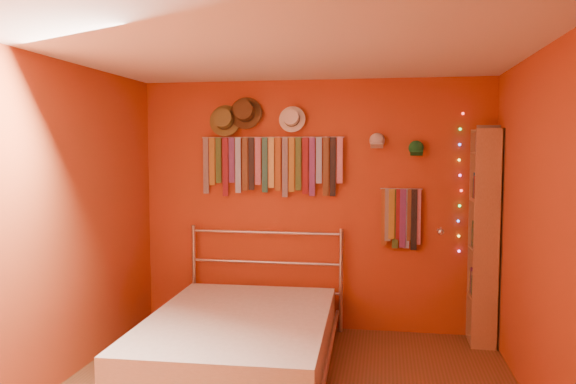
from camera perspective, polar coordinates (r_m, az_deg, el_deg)
The scene contains 15 objects.
back_wall at distance 5.65m, azimuth 2.57°, elevation -1.37°, with size 3.50×0.02×2.50m, color #9E3319.
right_wall at distance 4.00m, azimuth 24.86°, elevation -4.19°, with size 0.02×3.50×2.50m, color #9E3319.
left_wall at distance 4.58m, azimuth -22.77°, elevation -3.07°, with size 0.02×3.50×2.50m, color #9E3319.
ceiling at distance 3.95m, azimuth -0.69°, elevation 14.34°, with size 3.50×3.50×0.02m, color white.
tie_rack at distance 5.62m, azimuth -1.67°, elevation 2.98°, with size 1.45×0.03×0.60m.
small_tie_rack at distance 5.55m, azimuth 11.41°, elevation -2.42°, with size 0.40×0.03×0.60m.
fedora_olive at distance 5.71m, azimuth -6.50°, elevation 7.32°, with size 0.32×0.18×0.32m.
fedora_brown at distance 5.65m, azimuth -4.41°, elevation 8.11°, with size 0.33×0.18×0.32m.
fedora_white at distance 5.56m, azimuth 0.37°, elevation 7.50°, with size 0.26×0.14×0.26m.
cap_white at distance 5.52m, azimuth 9.04°, elevation 5.16°, with size 0.16×0.21×0.16m.
cap_green at distance 5.53m, azimuth 12.88°, elevation 4.36°, with size 0.16×0.20×0.16m.
fairy_lights at distance 5.59m, azimuth 17.06°, elevation 0.88°, with size 0.05×0.02×1.34m.
reading_lamp at distance 5.44m, azimuth 15.23°, elevation -3.89°, with size 0.06×0.27×0.08m.
bookshelf at distance 5.49m, azimuth 19.71°, elevation -4.23°, with size 0.25×0.34×2.00m.
bed at distance 4.82m, azimuth -5.04°, elevation -14.76°, with size 1.61×2.16×1.03m.
Camera 1 is at (0.71, -3.82, 1.82)m, focal length 35.00 mm.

